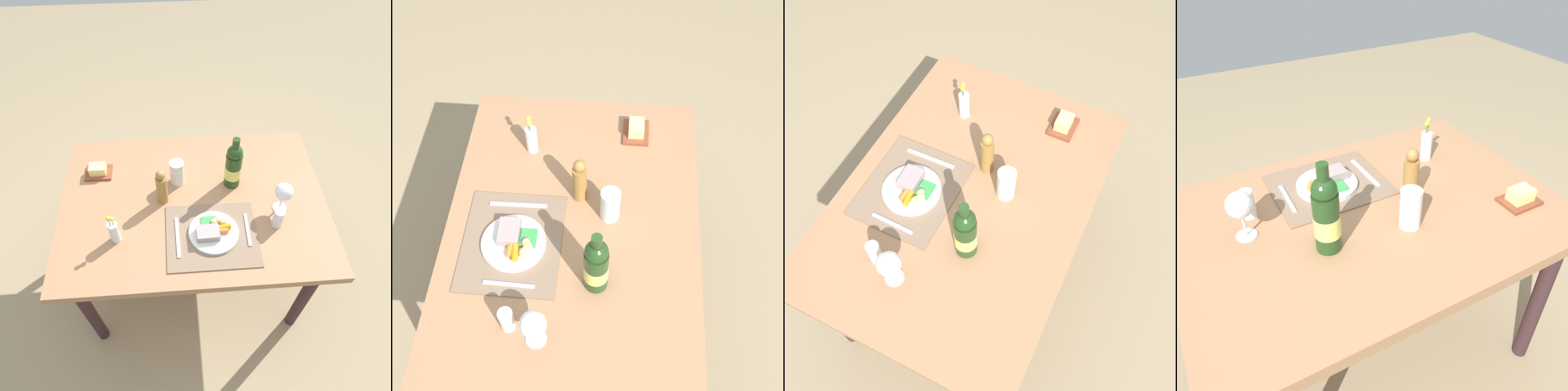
# 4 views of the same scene
# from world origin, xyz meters

# --- Properties ---
(ground_plane) EXTENTS (8.00, 8.00, 0.00)m
(ground_plane) POSITION_xyz_m (0.00, 0.00, 0.00)
(ground_plane) COLOR #9D8866
(dining_table) EXTENTS (1.26, 0.89, 0.75)m
(dining_table) POSITION_xyz_m (0.00, 0.00, 0.66)
(dining_table) COLOR #A2734F
(dining_table) RESTS_ON ground_plane
(placemat) EXTENTS (0.40, 0.34, 0.01)m
(placemat) POSITION_xyz_m (0.07, -0.20, 0.75)
(placemat) COLOR #806752
(placemat) RESTS_ON dining_table
(dinner_plate) EXTENTS (0.22, 0.22, 0.05)m
(dinner_plate) POSITION_xyz_m (0.08, -0.19, 0.77)
(dinner_plate) COLOR silver
(dinner_plate) RESTS_ON placemat
(fork) EXTENTS (0.02, 0.21, 0.00)m
(fork) POSITION_xyz_m (-0.08, -0.20, 0.76)
(fork) COLOR silver
(fork) RESTS_ON placemat
(knife) EXTENTS (0.02, 0.17, 0.00)m
(knife) POSITION_xyz_m (0.23, -0.19, 0.76)
(knife) COLOR silver
(knife) RESTS_ON placemat
(salt_shaker) EXTENTS (0.05, 0.05, 0.10)m
(salt_shaker) POSITION_xyz_m (0.37, -0.16, 0.80)
(salt_shaker) COLOR white
(salt_shaker) RESTS_ON dining_table
(pepper_mill) EXTENTS (0.05, 0.05, 0.20)m
(pepper_mill) POSITION_xyz_m (-0.14, 0.01, 0.84)
(pepper_mill) COLOR #A17336
(pepper_mill) RESTS_ON dining_table
(water_tumbler) EXTENTS (0.07, 0.07, 0.13)m
(water_tumbler) POSITION_xyz_m (-0.07, 0.13, 0.81)
(water_tumbler) COLOR silver
(water_tumbler) RESTS_ON dining_table
(butter_dish) EXTENTS (0.13, 0.10, 0.06)m
(butter_dish) POSITION_xyz_m (-0.46, 0.21, 0.77)
(butter_dish) COLOR brown
(butter_dish) RESTS_ON dining_table
(wine_glass) EXTENTS (0.08, 0.08, 0.16)m
(wine_glass) POSITION_xyz_m (0.40, -0.07, 0.86)
(wine_glass) COLOR white
(wine_glass) RESTS_ON dining_table
(flower_vase) EXTENTS (0.04, 0.04, 0.18)m
(flower_vase) POSITION_xyz_m (-0.35, -0.19, 0.81)
(flower_vase) COLOR silver
(flower_vase) RESTS_ON dining_table
(wine_bottle) EXTENTS (0.08, 0.08, 0.29)m
(wine_bottle) POSITION_xyz_m (0.20, 0.10, 0.87)
(wine_bottle) COLOR #20411A
(wine_bottle) RESTS_ON dining_table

